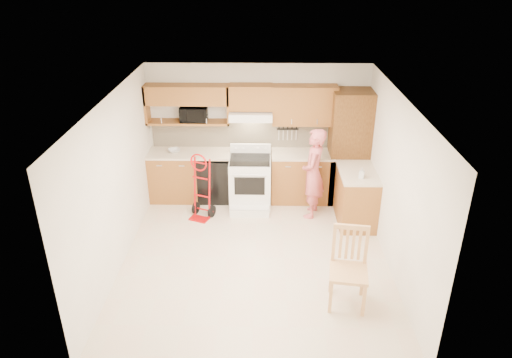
{
  "coord_description": "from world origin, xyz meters",
  "views": [
    {
      "loc": [
        0.13,
        -6.08,
        4.26
      ],
      "look_at": [
        0.0,
        0.5,
        1.1
      ],
      "focal_mm": 33.42,
      "sensor_mm": 36.0,
      "label": 1
    }
  ],
  "objects_px": {
    "microwave": "(194,114)",
    "hand_truck": "(200,190)",
    "dining_chair": "(349,270)",
    "range": "(250,179)",
    "person": "(313,174)"
  },
  "relations": [
    {
      "from": "range",
      "to": "dining_chair",
      "type": "relative_size",
      "value": 1.0
    },
    {
      "from": "range",
      "to": "person",
      "type": "height_order",
      "value": "person"
    },
    {
      "from": "range",
      "to": "person",
      "type": "bearing_deg",
      "value": -14.94
    },
    {
      "from": "person",
      "to": "dining_chair",
      "type": "distance_m",
      "value": 2.41
    },
    {
      "from": "person",
      "to": "dining_chair",
      "type": "height_order",
      "value": "person"
    },
    {
      "from": "microwave",
      "to": "range",
      "type": "relative_size",
      "value": 0.45
    },
    {
      "from": "microwave",
      "to": "person",
      "type": "relative_size",
      "value": 0.3
    },
    {
      "from": "dining_chair",
      "to": "range",
      "type": "bearing_deg",
      "value": 124.8
    },
    {
      "from": "microwave",
      "to": "range",
      "type": "height_order",
      "value": "microwave"
    },
    {
      "from": "range",
      "to": "hand_truck",
      "type": "relative_size",
      "value": 1.0
    },
    {
      "from": "hand_truck",
      "to": "dining_chair",
      "type": "bearing_deg",
      "value": -23.49
    },
    {
      "from": "range",
      "to": "hand_truck",
      "type": "distance_m",
      "value": 0.95
    },
    {
      "from": "microwave",
      "to": "hand_truck",
      "type": "bearing_deg",
      "value": -81.2
    },
    {
      "from": "hand_truck",
      "to": "dining_chair",
      "type": "height_order",
      "value": "hand_truck"
    },
    {
      "from": "microwave",
      "to": "dining_chair",
      "type": "height_order",
      "value": "microwave"
    }
  ]
}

